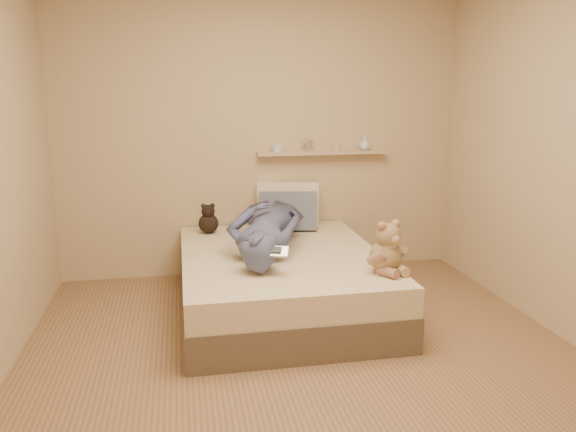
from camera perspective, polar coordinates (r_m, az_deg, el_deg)
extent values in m
plane|color=#8B6648|center=(3.60, 2.04, -14.85)|extent=(3.80, 3.80, 0.00)
plane|color=tan|center=(5.07, -2.72, 8.63)|extent=(3.60, 0.00, 3.60)
plane|color=tan|center=(1.45, 19.57, -2.75)|extent=(3.60, 0.00, 3.60)
cube|color=brown|center=(4.38, -0.70, -7.84)|extent=(1.50, 1.90, 0.25)
cube|color=beige|center=(4.30, -0.71, -5.03)|extent=(1.48, 1.88, 0.20)
cube|color=#B0B4B7|center=(3.71, -1.45, -3.64)|extent=(0.20, 0.13, 0.06)
cube|color=black|center=(3.70, -1.46, -3.42)|extent=(0.11, 0.07, 0.03)
sphere|color=#9D8156|center=(3.87, 9.89, -4.03)|extent=(0.22, 0.22, 0.22)
sphere|color=#8E734E|center=(3.81, 10.16, -1.95)|extent=(0.16, 0.16, 0.16)
sphere|color=#977C53|center=(3.76, 9.52, -0.99)|extent=(0.06, 0.06, 0.06)
sphere|color=tan|center=(3.83, 10.88, -0.79)|extent=(0.06, 0.06, 0.06)
sphere|color=#9B7D55|center=(3.76, 10.85, -2.40)|extent=(0.07, 0.07, 0.07)
cylinder|color=#9A6D52|center=(3.78, 8.98, -4.17)|extent=(0.13, 0.15, 0.13)
cylinder|color=olive|center=(3.90, 11.33, -3.71)|extent=(0.06, 0.14, 0.13)
cylinder|color=#93644E|center=(3.79, 10.14, -5.64)|extent=(0.13, 0.16, 0.07)
cylinder|color=tan|center=(3.85, 11.37, -5.37)|extent=(0.08, 0.15, 0.07)
cylinder|color=beige|center=(3.83, 10.12, -2.93)|extent=(0.15, 0.15, 0.02)
sphere|color=black|center=(4.87, -8.08, -0.75)|extent=(0.17, 0.17, 0.17)
sphere|color=black|center=(4.84, -8.12, 0.48)|extent=(0.11, 0.11, 0.11)
sphere|color=black|center=(4.83, -8.59, 1.02)|extent=(0.04, 0.04, 0.04)
sphere|color=black|center=(4.83, -7.69, 1.05)|extent=(0.04, 0.04, 0.04)
cube|color=beige|center=(5.06, 0.03, 1.20)|extent=(0.58, 0.34, 0.42)
cube|color=slate|center=(4.92, 0.01, 0.52)|extent=(0.53, 0.29, 0.36)
imported|color=#484C71|center=(4.40, -2.15, -0.79)|extent=(0.94, 1.64, 0.37)
cube|color=tan|center=(5.13, 3.52, 6.44)|extent=(1.20, 0.12, 0.03)
cylinder|color=silver|center=(5.04, -1.08, 6.89)|extent=(0.09, 0.09, 0.07)
imported|color=silver|center=(5.09, 1.99, 7.41)|extent=(0.09, 0.09, 0.15)
cylinder|color=beige|center=(5.16, 4.91, 6.91)|extent=(0.06, 0.06, 0.05)
imported|color=silver|center=(5.24, 7.80, 7.33)|extent=(0.13, 0.13, 0.13)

